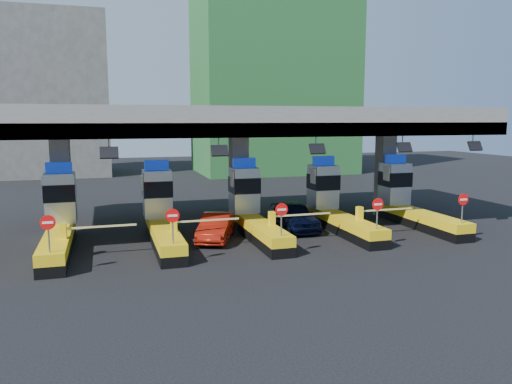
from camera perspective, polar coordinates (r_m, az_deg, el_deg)
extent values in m
plane|color=black|center=(27.74, -0.34, -4.95)|extent=(120.00, 120.00, 0.00)
cube|color=slate|center=(29.89, -2.01, 8.09)|extent=(28.00, 12.00, 1.50)
cube|color=#4C4C49|center=(24.43, 1.46, 7.10)|extent=(28.00, 0.60, 0.70)
cube|color=slate|center=(29.20, -21.30, 0.63)|extent=(1.00, 1.00, 5.50)
cube|color=slate|center=(30.11, -1.98, 1.41)|extent=(1.00, 1.00, 5.50)
cube|color=slate|center=(34.06, 14.51, 1.96)|extent=(1.00, 1.00, 5.50)
cylinder|color=slate|center=(23.21, -16.48, 5.22)|extent=(0.06, 0.06, 0.50)
cube|color=black|center=(23.03, -16.44, 4.33)|extent=(0.80, 0.38, 0.54)
cylinder|color=slate|center=(23.78, -4.30, 5.60)|extent=(0.06, 0.06, 0.50)
cube|color=black|center=(23.61, -4.18, 4.73)|extent=(0.80, 0.38, 0.54)
cylinder|color=slate|center=(25.35, 6.86, 5.73)|extent=(0.06, 0.06, 0.50)
cube|color=black|center=(25.18, 7.03, 4.92)|extent=(0.80, 0.38, 0.54)
cylinder|color=slate|center=(27.74, 16.40, 5.67)|extent=(0.06, 0.06, 0.50)
cube|color=black|center=(27.59, 16.60, 4.92)|extent=(0.80, 0.38, 0.54)
cylinder|color=slate|center=(30.44, 23.54, 5.53)|extent=(0.06, 0.06, 0.50)
cube|color=black|center=(30.30, 23.75, 4.84)|extent=(0.80, 0.38, 0.54)
cube|color=black|center=(25.73, -21.66, -6.04)|extent=(1.20, 8.00, 0.50)
cube|color=#E5B70C|center=(25.61, -21.72, -4.95)|extent=(1.20, 8.00, 0.50)
cube|color=#9EA3A8|center=(28.08, -21.43, -0.59)|extent=(1.50, 1.50, 2.60)
cube|color=black|center=(28.01, -21.47, 0.01)|extent=(1.56, 1.56, 0.90)
cube|color=#0C2DBF|center=(27.89, -21.60, 2.62)|extent=(1.30, 0.35, 0.55)
cube|color=white|center=(27.76, -23.20, 0.68)|extent=(0.06, 0.70, 0.90)
cylinder|color=slate|center=(21.92, -22.60, -4.76)|extent=(0.07, 0.07, 1.30)
cylinder|color=red|center=(21.77, -22.70, -3.24)|extent=(0.60, 0.04, 0.60)
cube|color=white|center=(21.75, -22.71, -3.25)|extent=(0.42, 0.02, 0.10)
cube|color=#E5B70C|center=(24.29, -21.20, -4.18)|extent=(0.30, 0.35, 0.70)
cube|color=white|center=(24.19, -17.31, -3.79)|extent=(3.20, 0.08, 0.08)
cube|color=black|center=(25.76, -10.47, -5.56)|extent=(1.20, 8.00, 0.50)
cube|color=#E5B70C|center=(25.65, -10.50, -4.47)|extent=(1.20, 8.00, 0.50)
cube|color=#9EA3A8|center=(28.11, -11.23, -0.16)|extent=(1.50, 1.50, 2.60)
cube|color=black|center=(28.05, -11.24, 0.44)|extent=(1.56, 1.56, 0.90)
cube|color=#0C2DBF|center=(27.92, -11.32, 3.05)|extent=(1.30, 0.35, 0.55)
cube|color=white|center=(27.65, -12.85, 1.11)|extent=(0.06, 0.70, 0.90)
cylinder|color=slate|center=(21.97, -9.49, -4.20)|extent=(0.07, 0.07, 1.30)
cylinder|color=red|center=(21.81, -9.52, -2.68)|extent=(0.60, 0.04, 0.60)
cube|color=white|center=(21.79, -9.51, -2.69)|extent=(0.42, 0.02, 0.10)
cube|color=#E5B70C|center=(24.40, -9.40, -3.66)|extent=(0.30, 0.35, 0.70)
cube|color=white|center=(24.64, -5.59, -3.23)|extent=(3.20, 0.08, 0.08)
cube|color=black|center=(26.75, 0.27, -4.90)|extent=(1.20, 8.00, 0.50)
cube|color=#E5B70C|center=(26.64, 0.27, -3.85)|extent=(1.20, 8.00, 0.50)
cube|color=#9EA3A8|center=(29.02, -1.36, 0.26)|extent=(1.50, 1.50, 2.60)
cube|color=black|center=(28.96, -1.35, 0.84)|extent=(1.56, 1.56, 0.90)
cube|color=#0C2DBF|center=(28.84, -1.37, 3.37)|extent=(1.30, 0.35, 0.55)
cube|color=white|center=(28.44, -2.76, 1.51)|extent=(0.06, 0.70, 0.90)
cylinder|color=slate|center=(23.12, 2.91, -3.47)|extent=(0.07, 0.07, 1.30)
cylinder|color=red|center=(22.97, 2.95, -2.02)|extent=(0.60, 0.04, 0.60)
cube|color=white|center=(22.95, 2.97, -2.03)|extent=(0.42, 0.02, 0.10)
cube|color=#E5B70C|center=(25.51, 1.82, -3.03)|extent=(0.30, 0.35, 0.70)
cube|color=white|center=(26.06, 5.26, -2.60)|extent=(3.20, 0.08, 0.08)
cube|color=black|center=(28.59, 9.91, -4.16)|extent=(1.20, 8.00, 0.50)
cube|color=#E5B70C|center=(28.49, 9.94, -3.18)|extent=(1.20, 8.00, 0.50)
cube|color=#9EA3A8|center=(30.72, 7.66, 0.64)|extent=(1.50, 1.50, 2.60)
cube|color=black|center=(30.67, 7.69, 1.19)|extent=(1.56, 1.56, 0.90)
cube|color=#0C2DBF|center=(30.55, 7.72, 3.57)|extent=(1.30, 0.35, 0.55)
cube|color=white|center=(30.04, 6.53, 1.83)|extent=(0.06, 0.70, 0.90)
cylinder|color=slate|center=(25.22, 13.67, -2.70)|extent=(0.07, 0.07, 1.30)
cylinder|color=red|center=(25.09, 13.75, -1.37)|extent=(0.60, 0.04, 0.60)
cube|color=white|center=(25.07, 13.78, -1.38)|extent=(0.42, 0.02, 0.10)
cube|color=#E5B70C|center=(27.50, 11.75, -2.37)|extent=(0.30, 0.35, 0.70)
cube|color=white|center=(28.30, 14.69, -1.96)|extent=(3.20, 0.08, 0.08)
cube|color=black|center=(31.14, 18.17, -3.43)|extent=(1.20, 8.00, 0.50)
cube|color=#E5B70C|center=(31.04, 18.21, -2.53)|extent=(1.20, 8.00, 0.50)
cube|color=#9EA3A8|center=(33.10, 15.56, 0.95)|extent=(1.50, 1.50, 2.60)
cube|color=black|center=(33.05, 15.60, 1.46)|extent=(1.56, 1.56, 0.90)
cube|color=#0C2DBF|center=(32.95, 15.67, 3.68)|extent=(1.30, 0.35, 0.55)
cube|color=white|center=(32.35, 14.70, 2.07)|extent=(0.06, 0.70, 0.90)
cylinder|color=slate|center=(28.07, 22.51, -2.00)|extent=(0.07, 0.07, 1.30)
cylinder|color=red|center=(27.96, 22.61, -0.80)|extent=(0.60, 0.04, 0.60)
cube|color=white|center=(27.94, 22.65, -0.80)|extent=(0.42, 0.02, 0.10)
cube|color=#E5B70C|center=(30.19, 20.11, -1.76)|extent=(0.30, 0.35, 0.70)
cube|color=white|center=(31.19, 22.55, -1.40)|extent=(3.20, 0.08, 0.08)
cube|color=#1E5926|center=(61.62, 1.94, 15.43)|extent=(18.00, 12.00, 28.00)
cube|color=#4C4C49|center=(62.26, -23.08, 10.09)|extent=(14.00, 10.00, 18.00)
imported|color=black|center=(29.10, 4.33, -2.68)|extent=(2.06, 4.88, 1.65)
imported|color=maroon|center=(26.59, -4.57, -4.01)|extent=(2.98, 4.52, 1.41)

